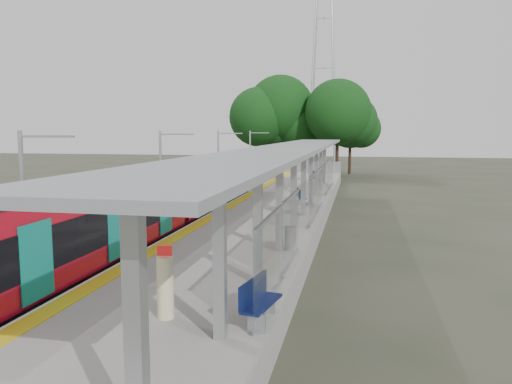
# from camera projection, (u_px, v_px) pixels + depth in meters

# --- Properties ---
(trackbed) EXTENTS (3.00, 70.00, 0.24)m
(trackbed) POSITION_uv_depth(u_px,v_px,m) (197.00, 220.00, 29.51)
(trackbed) COLOR #59544C
(trackbed) RESTS_ON ground
(platform) EXTENTS (6.00, 50.00, 1.00)m
(platform) POSITION_uv_depth(u_px,v_px,m) (272.00, 217.00, 28.56)
(platform) COLOR gray
(platform) RESTS_ON ground
(tactile_strip) EXTENTS (0.60, 50.00, 0.02)m
(tactile_strip) POSITION_uv_depth(u_px,v_px,m) (229.00, 207.00, 29.01)
(tactile_strip) COLOR gold
(tactile_strip) RESTS_ON platform
(end_fence) EXTENTS (6.00, 0.10, 1.20)m
(end_fence) POSITION_uv_depth(u_px,v_px,m) (312.00, 167.00, 52.68)
(end_fence) COLOR #9EA0A5
(end_fence) RESTS_ON platform
(train) EXTENTS (2.74, 27.60, 3.62)m
(train) POSITION_uv_depth(u_px,v_px,m) (160.00, 201.00, 23.93)
(train) COLOR black
(train) RESTS_ON ground
(canopy) EXTENTS (3.27, 38.00, 3.66)m
(canopy) POSITION_uv_depth(u_px,v_px,m) (292.00, 156.00, 24.08)
(canopy) COLOR #9EA0A5
(canopy) RESTS_ON platform
(pylon) EXTENTS (8.00, 4.00, 38.00)m
(pylon) POSITION_uv_depth(u_px,v_px,m) (324.00, 44.00, 78.04)
(pylon) COLOR #9EA0A5
(pylon) RESTS_ON ground
(tree_cluster) EXTENTS (17.75, 12.08, 12.18)m
(tree_cluster) POSITION_uv_depth(u_px,v_px,m) (302.00, 115.00, 60.07)
(tree_cluster) COLOR #382316
(tree_cluster) RESTS_ON ground
(catenary_masts) EXTENTS (2.08, 48.16, 5.40)m
(catenary_masts) POSITION_uv_depth(u_px,v_px,m) (162.00, 174.00, 28.54)
(catenary_masts) COLOR #9EA0A5
(catenary_masts) RESTS_ON ground
(bench_near) EXTENTS (0.75, 1.59, 1.05)m
(bench_near) POSITION_uv_depth(u_px,v_px,m) (258.00, 299.00, 11.40)
(bench_near) COLOR #0F1A4D
(bench_near) RESTS_ON platform
(bench_mid) EXTENTS (0.75, 1.46, 0.96)m
(bench_mid) POSITION_uv_depth(u_px,v_px,m) (300.00, 196.00, 29.87)
(bench_mid) COLOR #0F1A4D
(bench_mid) RESTS_ON platform
(bench_far) EXTENTS (0.99, 1.66, 1.09)m
(bench_far) POSITION_uv_depth(u_px,v_px,m) (317.00, 178.00, 40.90)
(bench_far) COLOR #0F1A4D
(bench_far) RESTS_ON platform
(info_pillar_near) EXTENTS (0.39, 0.39, 1.75)m
(info_pillar_near) POSITION_uv_depth(u_px,v_px,m) (165.00, 287.00, 11.66)
(info_pillar_near) COLOR beige
(info_pillar_near) RESTS_ON platform
(info_pillar_far) EXTENTS (0.46, 0.46, 2.03)m
(info_pillar_far) POSITION_uv_depth(u_px,v_px,m) (280.00, 196.00, 27.06)
(info_pillar_far) COLOR beige
(info_pillar_far) RESTS_ON platform
(litter_bin) EXTENTS (0.52, 0.52, 0.88)m
(litter_bin) POSITION_uv_depth(u_px,v_px,m) (290.00, 238.00, 18.46)
(litter_bin) COLOR #9EA0A5
(litter_bin) RESTS_ON platform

